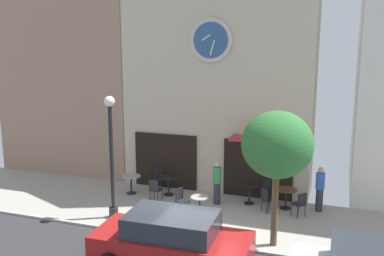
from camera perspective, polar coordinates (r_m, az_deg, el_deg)
name	(u,v)px	position (r m, az deg, el deg)	size (l,w,h in m)	color
ground_plane	(188,254)	(13.34, -0.59, -16.12)	(25.32, 10.61, 0.13)	#9E998E
clock_building	(219,44)	(18.13, 3.50, 10.83)	(7.80, 3.31, 11.56)	beige
neighbor_building_left	(84,37)	(22.33, -13.95, 11.41)	(6.60, 4.76, 12.51)	#9E7A66
street_lamp	(112,157)	(15.28, -10.44, -3.77)	(0.36, 0.36, 4.30)	black
street_tree	(277,145)	(12.97, 11.04, -2.24)	(2.11, 1.90, 4.15)	brown
cafe_table_leftmost	(131,180)	(17.98, -7.94, -6.78)	(0.78, 0.78, 0.75)	black
cafe_table_center_left	(168,182)	(17.66, -3.09, -7.01)	(0.76, 0.76, 0.76)	black
cafe_table_center	(200,204)	(15.52, 0.99, -9.85)	(0.63, 0.63, 0.77)	black
cafe_table_near_door	(249,190)	(16.89, 7.50, -8.05)	(0.69, 0.69, 0.77)	black
cafe_table_near_curb	(286,194)	(16.63, 12.15, -8.41)	(0.79, 0.79, 0.76)	black
cafe_chair_near_lamp	(300,203)	(16.02, 13.91, -9.43)	(0.57, 0.57, 0.90)	black
cafe_chair_mid_row	(269,189)	(17.15, 10.00, -7.85)	(0.56, 0.56, 0.90)	black
cafe_chair_outer	(267,198)	(16.23, 9.69, -8.98)	(0.57, 0.57, 0.90)	black
cafe_chair_by_entrance	(159,177)	(18.42, -4.28, -6.34)	(0.57, 0.57, 0.90)	black
cafe_chair_facing_wall	(155,188)	(17.03, -4.86, -7.85)	(0.43, 0.43, 0.90)	black
cafe_chair_curbside	(181,198)	(15.96, -1.43, -9.16)	(0.53, 0.53, 0.90)	black
pedestrian_blue	(320,188)	(16.62, 16.33, -7.57)	(0.39, 0.39, 1.67)	#2D2D38
pedestrian_green	(217,182)	(16.65, 3.29, -7.07)	(0.39, 0.39, 1.67)	#2D2D38
parked_car_red	(172,241)	(12.32, -2.62, -14.51)	(4.35, 2.12, 1.55)	maroon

